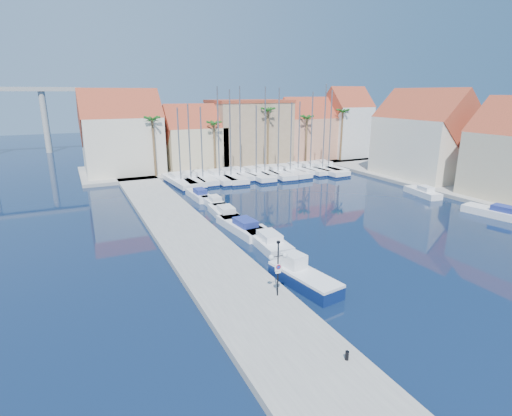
{
  "coord_description": "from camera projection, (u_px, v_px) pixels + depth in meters",
  "views": [
    {
      "loc": [
        -18.38,
        -21.34,
        13.31
      ],
      "look_at": [
        -3.16,
        10.74,
        3.0
      ],
      "focal_mm": 28.0,
      "sensor_mm": 36.0,
      "label": 1
    }
  ],
  "objects": [
    {
      "name": "sailboat_1",
      "position": [
        190.0,
        180.0,
        60.56
      ],
      "size": [
        2.89,
        9.87,
        11.75
      ],
      "rotation": [
        0.0,
        0.0,
        -0.03
      ],
      "color": "white",
      "rests_on": "ground"
    },
    {
      "name": "bollard",
      "position": [
        347.0,
        355.0,
        19.81
      ],
      "size": [
        0.19,
        0.19,
        0.48
      ],
      "primitive_type": "cylinder",
      "color": "black",
      "rests_on": "quay_west"
    },
    {
      "name": "shore_north",
      "position": [
        234.0,
        164.0,
        75.49
      ],
      "size": [
        54.0,
        16.0,
        0.5
      ],
      "primitive_type": "cube",
      "color": "gray",
      "rests_on": "ground"
    },
    {
      "name": "palm_4",
      "position": [
        343.0,
        113.0,
        75.93
      ],
      "size": [
        2.6,
        2.6,
        10.65
      ],
      "color": "brown",
      "rests_on": "shore_north"
    },
    {
      "name": "building_4",
      "position": [
        346.0,
        125.0,
        81.76
      ],
      "size": [
        8.3,
        8.0,
        14.0
      ],
      "color": "silver",
      "rests_on": "shore_north"
    },
    {
      "name": "sailboat_3",
      "position": [
        218.0,
        177.0,
        61.86
      ],
      "size": [
        3.09,
        9.5,
        14.18
      ],
      "rotation": [
        0.0,
        0.0,
        0.07
      ],
      "color": "white",
      "rests_on": "ground"
    },
    {
      "name": "building_6",
      "position": [
        424.0,
        138.0,
        61.98
      ],
      "size": [
        9.0,
        14.3,
        13.5
      ],
      "color": "beige",
      "rests_on": "shore_east"
    },
    {
      "name": "sailboat_11",
      "position": [
        308.0,
        169.0,
        68.68
      ],
      "size": [
        2.96,
        9.55,
        13.42
      ],
      "rotation": [
        0.0,
        0.0,
        0.05
      ],
      "color": "white",
      "rests_on": "ground"
    },
    {
      "name": "sailboat_6",
      "position": [
        255.0,
        175.0,
        64.26
      ],
      "size": [
        2.75,
        10.34,
        11.44
      ],
      "rotation": [
        0.0,
        0.0,
        0.0
      ],
      "color": "white",
      "rests_on": "ground"
    },
    {
      "name": "motorboat_west_3",
      "position": [
        214.0,
        202.0,
        48.34
      ],
      "size": [
        1.69,
        5.15,
        1.4
      ],
      "rotation": [
        0.0,
        0.0,
        0.01
      ],
      "color": "white",
      "rests_on": "ground"
    },
    {
      "name": "quay_west",
      "position": [
        188.0,
        236.0,
        37.74
      ],
      "size": [
        6.0,
        77.0,
        0.5
      ],
      "primitive_type": "cube",
      "color": "gray",
      "rests_on": "ground"
    },
    {
      "name": "sailboat_7",
      "position": [
        264.0,
        172.0,
        65.87
      ],
      "size": [
        2.77,
        8.57,
        14.18
      ],
      "rotation": [
        0.0,
        0.0,
        -0.06
      ],
      "color": "white",
      "rests_on": "ground"
    },
    {
      "name": "building_0",
      "position": [
        122.0,
        136.0,
        64.64
      ],
      "size": [
        12.3,
        9.0,
        13.5
      ],
      "color": "beige",
      "rests_on": "shore_north"
    },
    {
      "name": "sailboat_8",
      "position": [
        276.0,
        173.0,
        65.74
      ],
      "size": [
        3.48,
        10.6,
        14.02
      ],
      "rotation": [
        0.0,
        0.0,
        -0.07
      ],
      "color": "white",
      "rests_on": "ground"
    },
    {
      "name": "sailboat_2",
      "position": [
        202.0,
        178.0,
        61.47
      ],
      "size": [
        2.52,
        9.24,
        11.31
      ],
      "rotation": [
        0.0,
        0.0,
        0.01
      ],
      "color": "white",
      "rests_on": "ground"
    },
    {
      "name": "palm_0",
      "position": [
        152.0,
        121.0,
        61.24
      ],
      "size": [
        2.6,
        2.6,
        10.15
      ],
      "color": "brown",
      "rests_on": "shore_north"
    },
    {
      "name": "lamp_post",
      "position": [
        278.0,
        260.0,
        25.47
      ],
      "size": [
        1.3,
        0.39,
        3.83
      ],
      "rotation": [
        0.0,
        0.0,
        -0.05
      ],
      "color": "black",
      "rests_on": "quay_west"
    },
    {
      "name": "sailboat_10",
      "position": [
        297.0,
        169.0,
        68.61
      ],
      "size": [
        2.33,
        8.56,
        11.88
      ],
      "rotation": [
        0.0,
        0.0,
        -0.01
      ],
      "color": "white",
      "rests_on": "ground"
    },
    {
      "name": "palm_2",
      "position": [
        268.0,
        112.0,
        69.21
      ],
      "size": [
        2.6,
        2.6,
        11.15
      ],
      "color": "brown",
      "rests_on": "shore_north"
    },
    {
      "name": "palm_3",
      "position": [
        307.0,
        119.0,
        72.89
      ],
      "size": [
        2.6,
        2.6,
        9.65
      ],
      "color": "brown",
      "rests_on": "shore_north"
    },
    {
      "name": "motorboat_west_2",
      "position": [
        225.0,
        213.0,
        44.0
      ],
      "size": [
        2.48,
        6.66,
        1.4
      ],
      "rotation": [
        0.0,
        0.0,
        -0.06
      ],
      "color": "white",
      "rests_on": "ground"
    },
    {
      "name": "motorboat_west_1",
      "position": [
        242.0,
        226.0,
        39.69
      ],
      "size": [
        2.89,
        7.45,
        1.4
      ],
      "rotation": [
        0.0,
        0.0,
        0.08
      ],
      "color": "white",
      "rests_on": "ground"
    },
    {
      "name": "ground",
      "position": [
        356.0,
        278.0,
        29.8
      ],
      "size": [
        260.0,
        260.0,
        0.0
      ],
      "primitive_type": "plane",
      "color": "black",
      "rests_on": "ground"
    },
    {
      "name": "motorboat_east_1",
      "position": [
        423.0,
        192.0,
        53.28
      ],
      "size": [
        2.7,
        5.91,
        1.4
      ],
      "rotation": [
        0.0,
        0.0,
        -0.16
      ],
      "color": "white",
      "rests_on": "ground"
    },
    {
      "name": "motorboat_east_0",
      "position": [
        498.0,
        213.0,
        44.18
      ],
      "size": [
        3.61,
        7.34,
        1.4
      ],
      "rotation": [
        0.0,
        0.0,
        0.2
      ],
      "color": "white",
      "rests_on": "ground"
    },
    {
      "name": "sailboat_4",
      "position": [
        230.0,
        176.0,
        62.85
      ],
      "size": [
        3.32,
        10.62,
        13.76
      ],
      "rotation": [
        0.0,
        0.0,
        -0.05
      ],
      "color": "white",
      "rests_on": "ground"
    },
    {
      "name": "fishing_boat",
      "position": [
        303.0,
        277.0,
        28.39
      ],
      "size": [
        2.9,
        6.21,
        2.09
      ],
      "rotation": [
        0.0,
        0.0,
        0.16
      ],
      "color": "#0D1F50",
      "rests_on": "ground"
    },
    {
      "name": "sailboat_13",
      "position": [
        327.0,
        167.0,
        70.5
      ],
      "size": [
        3.38,
        10.27,
        13.71
      ],
      "rotation": [
        0.0,
        0.0,
        -0.07
      ],
      "color": "white",
      "rests_on": "ground"
    },
    {
      "name": "sailboat_5",
      "position": [
        239.0,
        174.0,
        64.3
      ],
      "size": [
        2.86,
        8.44,
        14.24
      ],
      "rotation": [
        0.0,
        0.0,
        0.08
      ],
      "color": "white",
      "rests_on": "ground"
    },
    {
      "name": "building_3",
      "position": [
        306.0,
        131.0,
        79.23
      ],
      "size": [
        10.3,
        8.0,
        12.0
      ],
      "color": "tan",
      "rests_on": "shore_north"
    },
    {
      "name": "sailboat_12",
      "position": [
        320.0,
        169.0,
        68.97
      ],
      "size": [
        4.03,
        12.19,
        14.63
      ],
      "rotation": [
        0.0,
        0.0,
        0.07
      ],
      "color": "white",
      "rests_on": "ground"
    },
    {
      "name": "shore_east",
      "position": [
        469.0,
        189.0,
        55.92
      ],
      "size": [
        12.0,
        60.0,
        0.5
      ],
      "primitive_type": "cube",
      "color": "gray",
      "rests_on": "ground"
    },
    {
      "name": "motorboat_west_4",
      "position": [
        199.0,
        195.0,
        51.9
      ],
      "size": [
        1.99,
        5.79,
        1.4
      ],
      "rotation": [
        0.0,
        0.0,
        0.03
      ],
      "color": "white",
      "rests_on": "ground"
    },
    {
      "name": "motorboat_west_0",
      "position": [
        267.0,
        240.0,
        36.01
      ],
      "size": [
        2.56,
        7.06,
        1.4
      ],
      "rotation": [
        0.0,
        0.0,
        -0.05
      ],
      "color": "white",
      "rests_on": "ground"
    },
    {
      "name": "sailboat_0",
      "position": [
        180.0,
        181.0,
        59.49
      ],
      "size": [
        3.42,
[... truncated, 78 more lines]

